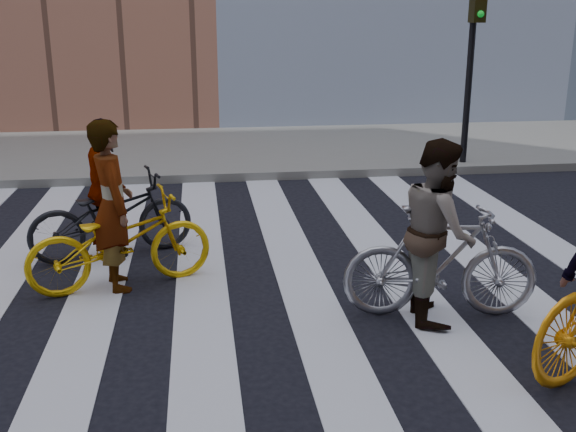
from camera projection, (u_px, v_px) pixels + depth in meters
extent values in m
plane|color=black|center=(255.00, 295.00, 7.03)|extent=(100.00, 100.00, 0.00)
cube|color=gray|center=(224.00, 150.00, 14.13)|extent=(100.00, 5.00, 0.15)
cube|color=silver|center=(93.00, 303.00, 6.82)|extent=(0.55, 10.00, 0.01)
cube|color=silver|center=(202.00, 297.00, 6.96)|extent=(0.55, 10.00, 0.01)
cube|color=silver|center=(307.00, 292.00, 7.10)|extent=(0.55, 10.00, 0.01)
cube|color=silver|center=(408.00, 286.00, 7.24)|extent=(0.55, 10.00, 0.01)
cube|color=silver|center=(505.00, 281.00, 7.38)|extent=(0.55, 10.00, 0.01)
cylinder|color=black|center=(469.00, 84.00, 12.26)|extent=(0.12, 0.12, 3.20)
cube|color=black|center=(478.00, 3.00, 11.72)|extent=(0.22, 0.28, 0.65)
sphere|color=#0CCC26|center=(481.00, 14.00, 11.63)|extent=(0.12, 0.12, 0.12)
imported|color=yellow|center=(120.00, 241.00, 7.11)|extent=(2.06, 1.22, 1.02)
imported|color=#9999A2|center=(441.00, 262.00, 6.40)|extent=(1.91, 0.78, 1.11)
imported|color=black|center=(111.00, 215.00, 8.03)|extent=(2.06, 1.24, 1.02)
imported|color=slate|center=(112.00, 206.00, 6.99)|extent=(0.61, 0.76, 1.81)
imported|color=slate|center=(438.00, 231.00, 6.30)|extent=(0.77, 0.93, 1.74)
imported|color=slate|center=(105.00, 189.00, 7.94)|extent=(0.69, 1.06, 1.67)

